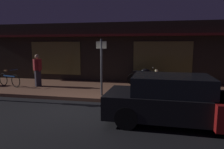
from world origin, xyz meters
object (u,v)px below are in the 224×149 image
object	(u,v)px
person_photographer	(38,70)
sign_post	(101,64)
motorcycle	(143,76)
parked_car_near	(175,100)
bicycle_parked	(9,80)

from	to	relation	value
person_photographer	sign_post	xyz separation A→B (m)	(3.77, -1.29, 0.48)
motorcycle	parked_car_near	bearing A→B (deg)	-77.00
bicycle_parked	parked_car_near	distance (m)	8.62
motorcycle	parked_car_near	xyz separation A→B (m)	(1.17, -5.06, 0.06)
motorcycle	bicycle_parked	size ratio (longest dim) A/B	1.07
motorcycle	sign_post	xyz separation A→B (m)	(-1.63, -2.78, 0.86)
person_photographer	bicycle_parked	bearing A→B (deg)	-165.67
motorcycle	sign_post	world-z (taller)	sign_post
motorcycle	person_photographer	xyz separation A→B (m)	(-5.40, -1.49, 0.38)
person_photographer	parked_car_near	world-z (taller)	person_photographer
parked_car_near	person_photographer	bearing A→B (deg)	151.43
bicycle_parked	sign_post	xyz separation A→B (m)	(5.20, -0.92, 1.00)
person_photographer	sign_post	world-z (taller)	sign_post
person_photographer	sign_post	distance (m)	4.02
bicycle_parked	parked_car_near	bearing A→B (deg)	-21.87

